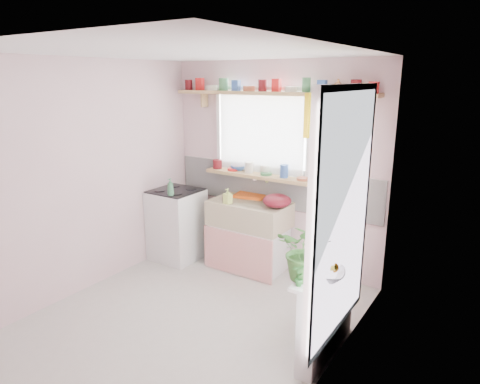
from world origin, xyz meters
The scene contains 19 objects.
room centered at (0.66, 0.86, 1.37)m, with size 3.20×3.20×3.20m.
sink_unit centered at (-0.15, 1.29, 0.43)m, with size 0.95×0.65×1.11m.
cooker centered at (-1.10, 1.05, 0.46)m, with size 0.58×0.58×0.93m.
radiator_ledge centered at (1.30, 0.20, 0.40)m, with size 0.22×0.95×0.78m.
windowsill centered at (-0.15, 1.48, 1.14)m, with size 1.40×0.22×0.04m, color tan.
pine_shelf centered at (0.00, 1.47, 2.12)m, with size 2.52×0.24×0.04m, color tan.
shelf_crockery centered at (0.00, 1.47, 2.20)m, with size 2.47×0.11×0.12m.
sill_crockery centered at (-0.20, 1.48, 1.21)m, with size 1.35×0.11×0.12m.
dish_tray centered at (-0.26, 1.50, 0.87)m, with size 0.37×0.28×0.04m, color #DD5413.
colander centered at (0.22, 1.29, 0.93)m, with size 0.33×0.33×0.15m, color maroon.
jade_plant centered at (1.21, -0.07, 1.01)m, with size 0.42×0.37×0.47m, color #346428.
fruit_bowl centered at (1.33, 0.02, 0.81)m, with size 0.32×0.32×0.08m, color white.
herb_pot centered at (1.21, -0.20, 0.87)m, with size 0.10×0.07×0.20m, color #2C702D.
soap_bottle_sink centered at (-0.33, 1.10, 0.94)m, with size 0.08×0.08×0.18m, color #CDE063.
sill_cup centered at (-0.07, 1.54, 1.21)m, with size 0.13×0.13×0.10m, color beige.
sill_bowl centered at (-0.47, 1.54, 1.19)m, with size 0.20×0.20×0.06m, color #3661B0.
shelf_vase centered at (0.83, 1.41, 2.21)m, with size 0.13×0.13×0.14m, color #9C5E30.
cooker_bottle centered at (-0.98, 0.83, 1.02)m, with size 0.08×0.08×0.21m, color #3E7C52.
fruit centered at (1.34, 0.02, 0.88)m, with size 0.20×0.14×0.10m.
Camera 1 is at (2.44, -2.89, 2.29)m, focal length 32.00 mm.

